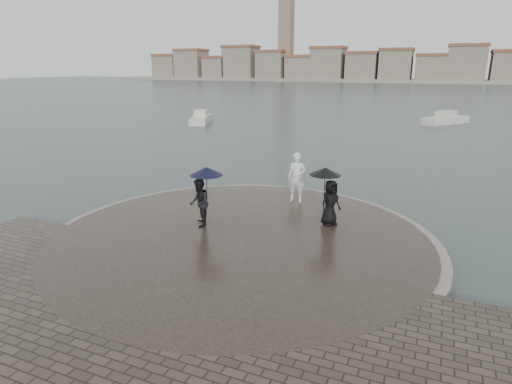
% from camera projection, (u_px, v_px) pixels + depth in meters
% --- Properties ---
extents(ground, '(400.00, 400.00, 0.00)m').
position_uv_depth(ground, '(180.00, 297.00, 10.68)').
color(ground, '#2B3835').
rests_on(ground, ground).
extents(kerb_ring, '(12.50, 12.50, 0.32)m').
position_uv_depth(kerb_ring, '(240.00, 241.00, 13.71)').
color(kerb_ring, gray).
rests_on(kerb_ring, ground).
extents(quay_tip, '(11.90, 11.90, 0.36)m').
position_uv_depth(quay_tip, '(240.00, 240.00, 13.71)').
color(quay_tip, '#2D261E').
rests_on(quay_tip, ground).
extents(statue, '(0.75, 0.52, 1.95)m').
position_uv_depth(statue, '(297.00, 177.00, 16.87)').
color(statue, white).
rests_on(statue, quay_tip).
extents(visitor_left, '(1.28, 1.16, 2.04)m').
position_uv_depth(visitor_left, '(201.00, 193.00, 14.16)').
color(visitor_left, black).
rests_on(visitor_left, quay_tip).
extents(visitor_right, '(1.22, 1.10, 1.95)m').
position_uv_depth(visitor_right, '(329.00, 192.00, 14.33)').
color(visitor_right, black).
rests_on(visitor_right, quay_tip).
extents(far_skyline, '(260.00, 20.00, 37.00)m').
position_uv_depth(far_skyline, '(412.00, 67.00, 153.03)').
color(far_skyline, gray).
rests_on(far_skyline, ground).
extents(boats, '(37.53, 14.60, 1.50)m').
position_uv_depth(boats, '(399.00, 123.00, 40.82)').
color(boats, beige).
rests_on(boats, ground).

